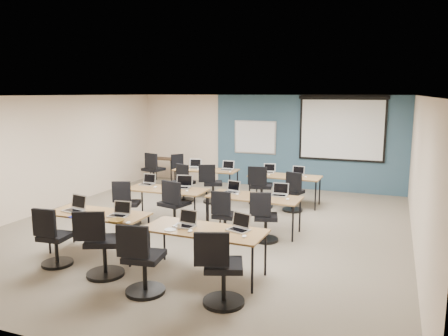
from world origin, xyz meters
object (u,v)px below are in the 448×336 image
at_px(training_table_front_right, 204,232).
at_px(task_chair_6, 224,219).
at_px(training_table_back_right, 285,178).
at_px(task_chair_11, 293,195).
at_px(task_chair_0, 53,242).
at_px(laptop_0, 75,207).
at_px(task_chair_8, 183,186).
at_px(task_chair_10, 261,190).
at_px(task_chair_4, 127,207).
at_px(spare_chair_b, 153,173).
at_px(projector_screen, 342,125).
at_px(training_table_mid_right, 254,198).
at_px(task_chair_5, 174,209).
at_px(task_chair_3, 221,274).
at_px(laptop_8, 194,166).
at_px(laptop_4, 148,182).
at_px(laptop_1, 120,212).
at_px(laptop_3, 239,226).
at_px(laptop_2, 186,222).
at_px(laptop_7, 280,193).
at_px(task_chair_2, 142,265).
at_px(training_table_mid_left, 167,191).
at_px(whiteboard, 255,137).
at_px(laptop_11, 298,173).
at_px(utility_table, 163,161).
at_px(laptop_6, 232,189).
at_px(training_table_back_left, 206,171).
at_px(laptop_5, 183,185).
at_px(training_table_front_left, 98,216).
at_px(task_chair_7, 264,221).
at_px(task_chair_9, 212,187).
at_px(spare_chair_a, 182,172).
at_px(laptop_9, 227,168).
at_px(laptop_10, 269,170).

relative_size(training_table_front_right, task_chair_6, 1.96).
relative_size(training_table_back_right, task_chair_11, 1.82).
bearing_deg(task_chair_0, training_table_front_right, 7.44).
relative_size(laptop_0, task_chair_8, 0.35).
bearing_deg(task_chair_10, training_table_back_right, 37.73).
xyz_separation_m(laptop_0, task_chair_4, (-0.05, 1.64, -0.40)).
bearing_deg(spare_chair_b, projector_screen, 32.15).
xyz_separation_m(training_table_mid_right, task_chair_5, (-1.54, -0.49, -0.25)).
height_order(laptop_0, task_chair_3, task_chair_3).
bearing_deg(laptop_8, laptop_4, -102.94).
distance_m(laptop_1, laptop_3, 2.11).
bearing_deg(laptop_2, laptop_7, 78.62).
bearing_deg(task_chair_2, training_table_back_right, 74.56).
bearing_deg(training_table_mid_right, training_table_mid_left, -177.30).
xyz_separation_m(whiteboard, training_table_mid_right, (1.34, -4.31, -0.76)).
bearing_deg(training_table_back_right, laptop_11, 26.06).
xyz_separation_m(task_chair_0, task_chair_10, (2.05, 4.69, 0.03)).
height_order(task_chair_3, utility_table, task_chair_3).
bearing_deg(laptop_7, laptop_8, 139.08).
xyz_separation_m(training_table_back_right, laptop_11, (0.29, 0.14, 0.10)).
xyz_separation_m(task_chair_11, spare_chair_b, (-4.36, 1.03, 0.04)).
height_order(training_table_mid_right, laptop_6, laptop_6).
height_order(training_table_back_left, laptop_5, laptop_5).
relative_size(task_chair_3, laptop_5, 2.89).
xyz_separation_m(training_table_mid_right, laptop_8, (-2.51, 2.54, 0.11)).
xyz_separation_m(projector_screen, laptop_1, (-2.83, -6.44, -1.10)).
height_order(laptop_0, laptop_2, laptop_0).
distance_m(task_chair_0, task_chair_2, 1.89).
distance_m(whiteboard, training_table_back_left, 2.14).
distance_m(laptop_1, task_chair_4, 1.93).
bearing_deg(training_table_front_left, task_chair_7, 33.16).
xyz_separation_m(training_table_front_right, training_table_mid_right, (0.07, 2.30, -0.00)).
distance_m(laptop_4, utility_table, 3.89).
bearing_deg(task_chair_10, training_table_back_left, 148.53).
distance_m(task_chair_4, laptop_11, 4.26).
distance_m(laptop_2, laptop_11, 4.82).
distance_m(task_chair_2, laptop_11, 5.80).
relative_size(task_chair_9, spare_chair_a, 1.05).
xyz_separation_m(task_chair_3, spare_chair_a, (-3.90, 6.59, -0.04)).
distance_m(training_table_mid_left, laptop_3, 3.19).
height_order(task_chair_5, laptop_11, task_chair_5).
bearing_deg(projector_screen, laptop_3, -96.40).
bearing_deg(laptop_9, laptop_5, -95.97).
bearing_deg(whiteboard, laptop_3, -74.57).
height_order(training_table_front_left, training_table_front_right, same).
distance_m(laptop_10, utility_table, 3.89).
distance_m(training_table_back_left, task_chair_4, 3.05).
relative_size(task_chair_3, task_chair_9, 1.03).
bearing_deg(laptop_7, training_table_mid_left, -176.58).
relative_size(laptop_0, laptop_11, 1.18).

